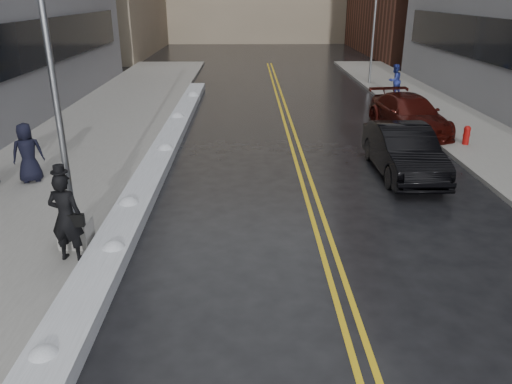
{
  "coord_description": "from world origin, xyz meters",
  "views": [
    {
      "loc": [
        0.66,
        -8.31,
        5.55
      ],
      "look_at": [
        0.83,
        2.31,
        1.3
      ],
      "focal_mm": 35.0,
      "sensor_mm": 36.0,
      "label": 1
    }
  ],
  "objects_px": {
    "traffic_signal": "(374,30)",
    "pedestrian_east": "(395,80)",
    "lamppost": "(63,145)",
    "pedestrian_c": "(28,153)",
    "pedestrian_fedora": "(66,217)",
    "car_black": "(404,151)",
    "car_maroon": "(409,114)",
    "fire_hydrant": "(467,134)"
  },
  "relations": [
    {
      "from": "traffic_signal",
      "to": "pedestrian_east",
      "type": "height_order",
      "value": "traffic_signal"
    },
    {
      "from": "lamppost",
      "to": "pedestrian_c",
      "type": "relative_size",
      "value": 4.17
    },
    {
      "from": "pedestrian_fedora",
      "to": "car_black",
      "type": "bearing_deg",
      "value": -138.62
    },
    {
      "from": "pedestrian_c",
      "to": "car_maroon",
      "type": "distance_m",
      "value": 14.88
    },
    {
      "from": "lamppost",
      "to": "pedestrian_fedora",
      "type": "xyz_separation_m",
      "value": [
        0.1,
        -0.67,
        -1.38
      ]
    },
    {
      "from": "pedestrian_c",
      "to": "pedestrian_east",
      "type": "bearing_deg",
      "value": -159.23
    },
    {
      "from": "pedestrian_fedora",
      "to": "car_maroon",
      "type": "bearing_deg",
      "value": -125.48
    },
    {
      "from": "pedestrian_east",
      "to": "car_black",
      "type": "relative_size",
      "value": 0.37
    },
    {
      "from": "fire_hydrant",
      "to": "traffic_signal",
      "type": "relative_size",
      "value": 0.12
    },
    {
      "from": "fire_hydrant",
      "to": "traffic_signal",
      "type": "bearing_deg",
      "value": 92.05
    },
    {
      "from": "pedestrian_east",
      "to": "car_black",
      "type": "bearing_deg",
      "value": 42.47
    },
    {
      "from": "traffic_signal",
      "to": "pedestrian_east",
      "type": "relative_size",
      "value": 3.39
    },
    {
      "from": "pedestrian_c",
      "to": "pedestrian_east",
      "type": "xyz_separation_m",
      "value": [
        14.82,
        13.32,
        -0.03
      ]
    },
    {
      "from": "pedestrian_c",
      "to": "car_black",
      "type": "distance_m",
      "value": 11.74
    },
    {
      "from": "fire_hydrant",
      "to": "pedestrian_c",
      "type": "bearing_deg",
      "value": -165.8
    },
    {
      "from": "traffic_signal",
      "to": "fire_hydrant",
      "type": "bearing_deg",
      "value": -87.95
    },
    {
      "from": "pedestrian_fedora",
      "to": "lamppost",
      "type": "bearing_deg",
      "value": -73.12
    },
    {
      "from": "pedestrian_east",
      "to": "car_maroon",
      "type": "distance_m",
      "value": 7.21
    },
    {
      "from": "fire_hydrant",
      "to": "pedestrian_c",
      "type": "distance_m",
      "value": 15.48
    },
    {
      "from": "pedestrian_c",
      "to": "lamppost",
      "type": "bearing_deg",
      "value": 101.55
    },
    {
      "from": "fire_hydrant",
      "to": "car_black",
      "type": "bearing_deg",
      "value": -138.65
    },
    {
      "from": "pedestrian_east",
      "to": "pedestrian_c",
      "type": "bearing_deg",
      "value": 8.49
    },
    {
      "from": "lamppost",
      "to": "car_black",
      "type": "bearing_deg",
      "value": 29.52
    },
    {
      "from": "lamppost",
      "to": "traffic_signal",
      "type": "relative_size",
      "value": 1.27
    },
    {
      "from": "lamppost",
      "to": "car_maroon",
      "type": "relative_size",
      "value": 1.45
    },
    {
      "from": "pedestrian_c",
      "to": "pedestrian_east",
      "type": "height_order",
      "value": "pedestrian_c"
    },
    {
      "from": "pedestrian_fedora",
      "to": "car_black",
      "type": "xyz_separation_m",
      "value": [
        8.9,
        5.77,
        -0.35
      ]
    },
    {
      "from": "lamppost",
      "to": "car_black",
      "type": "relative_size",
      "value": 1.58
    },
    {
      "from": "car_maroon",
      "to": "fire_hydrant",
      "type": "bearing_deg",
      "value": -65.05
    },
    {
      "from": "pedestrian_c",
      "to": "car_black",
      "type": "height_order",
      "value": "pedestrian_c"
    },
    {
      "from": "car_maroon",
      "to": "car_black",
      "type": "bearing_deg",
      "value": -115.22
    },
    {
      "from": "car_black",
      "to": "pedestrian_fedora",
      "type": "bearing_deg",
      "value": -147.17
    },
    {
      "from": "lamppost",
      "to": "car_maroon",
      "type": "bearing_deg",
      "value": 44.03
    },
    {
      "from": "pedestrian_east",
      "to": "car_maroon",
      "type": "height_order",
      "value": "pedestrian_east"
    },
    {
      "from": "pedestrian_c",
      "to": "pedestrian_east",
      "type": "distance_m",
      "value": 19.92
    },
    {
      "from": "traffic_signal",
      "to": "car_maroon",
      "type": "height_order",
      "value": "traffic_signal"
    },
    {
      "from": "lamppost",
      "to": "pedestrian_fedora",
      "type": "distance_m",
      "value": 1.54
    },
    {
      "from": "lamppost",
      "to": "traffic_signal",
      "type": "xyz_separation_m",
      "value": [
        11.8,
        22.0,
        0.87
      ]
    },
    {
      "from": "lamppost",
      "to": "traffic_signal",
      "type": "bearing_deg",
      "value": 61.79
    },
    {
      "from": "fire_hydrant",
      "to": "pedestrian_fedora",
      "type": "xyz_separation_m",
      "value": [
        -12.2,
        -8.67,
        0.6
      ]
    },
    {
      "from": "pedestrian_east",
      "to": "lamppost",
      "type": "bearing_deg",
      "value": 21.88
    },
    {
      "from": "fire_hydrant",
      "to": "car_black",
      "type": "relative_size",
      "value": 0.15
    }
  ]
}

